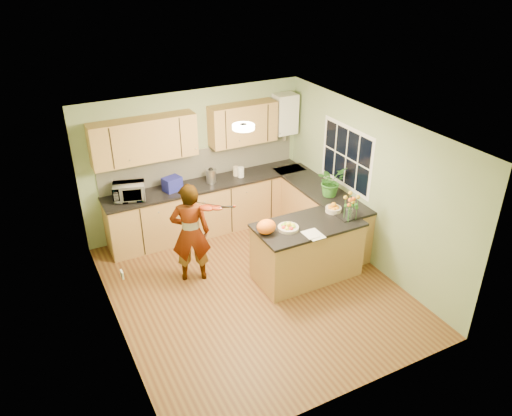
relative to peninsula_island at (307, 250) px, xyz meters
name	(u,v)px	position (x,y,z in m)	size (l,w,h in m)	color
floor	(254,289)	(-0.88, 0.05, -0.46)	(4.50, 4.50, 0.00)	brown
ceiling	(254,131)	(-0.88, 0.05, 2.04)	(4.00, 4.50, 0.02)	white
wall_back	(195,161)	(-0.88, 2.30, 0.79)	(4.00, 0.02, 2.50)	#8AA374
wall_front	(353,310)	(-0.88, -2.20, 0.79)	(4.00, 0.02, 2.50)	#8AA374
wall_left	(109,253)	(-2.88, 0.05, 0.79)	(0.02, 4.50, 2.50)	#8AA374
wall_right	(368,188)	(1.12, 0.05, 0.79)	(0.02, 4.50, 2.50)	#8AA374
back_counter	(209,206)	(-0.78, 2.00, 0.01)	(3.64, 0.62, 0.94)	#B9864A
right_counter	(319,213)	(0.81, 0.90, 0.01)	(0.62, 2.24, 0.94)	#B9864A
splashback	(201,163)	(-0.78, 2.29, 0.74)	(3.60, 0.02, 0.52)	beige
upper_cabinets	(187,133)	(-1.06, 2.13, 1.39)	(3.20, 0.34, 0.70)	#B9864A
boiler	(285,114)	(0.82, 2.14, 1.43)	(0.40, 0.30, 0.86)	white
window_right	(346,157)	(1.11, 0.65, 1.09)	(0.01, 1.30, 1.05)	white
light_switch	(122,274)	(-2.87, -0.55, 0.84)	(0.02, 0.09, 0.09)	white
ceiling_lamp	(243,127)	(-0.88, 0.35, 2.00)	(0.30, 0.30, 0.07)	#FFEABF
peninsula_island	(307,250)	(0.00, 0.00, 0.00)	(1.61, 0.83, 0.93)	#B9864A
fruit_dish	(288,227)	(-0.35, 0.00, 0.51)	(0.31, 0.31, 0.11)	beige
orange_bowl	(333,208)	(0.55, 0.15, 0.52)	(0.25, 0.25, 0.14)	beige
flower_vase	(350,202)	(0.60, -0.18, 0.77)	(0.25, 0.25, 0.47)	silver
orange_bag	(266,227)	(-0.69, 0.05, 0.57)	(0.29, 0.24, 0.22)	orange
papers	(314,234)	(-0.10, -0.30, 0.47)	(0.23, 0.31, 0.01)	white
violinist	(191,233)	(-1.59, 0.75, 0.34)	(0.59, 0.38, 1.61)	tan
violin	(207,208)	(-1.39, 0.53, 0.82)	(0.54, 0.22, 0.11)	#501205
microwave	(129,192)	(-2.15, 1.99, 0.61)	(0.50, 0.34, 0.28)	white
blue_box	(172,184)	(-1.43, 1.99, 0.59)	(0.29, 0.21, 0.23)	navy
kettle	(211,175)	(-0.73, 1.99, 0.61)	(0.17, 0.17, 0.32)	silver
jar_cream	(236,171)	(-0.22, 2.05, 0.56)	(0.11, 0.11, 0.17)	beige
jar_white	(241,172)	(-0.17, 1.96, 0.57)	(0.12, 0.12, 0.18)	white
potted_plant	(331,181)	(0.82, 0.63, 0.73)	(0.45, 0.39, 0.50)	#317326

